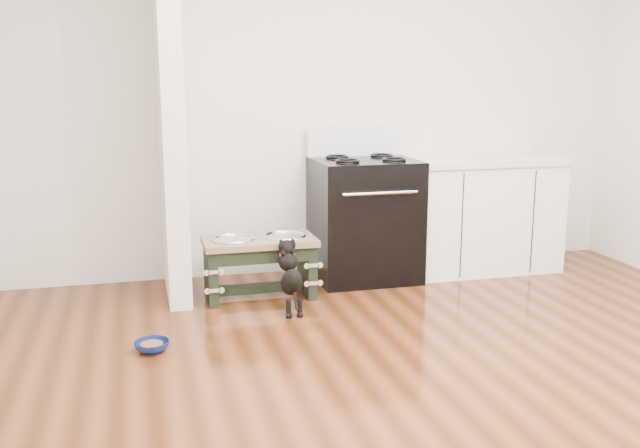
# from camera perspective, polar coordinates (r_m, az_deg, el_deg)

# --- Properties ---
(ground) EXTENTS (5.00, 5.00, 0.00)m
(ground) POSITION_cam_1_polar(r_m,az_deg,el_deg) (3.60, 10.63, -13.79)
(ground) COLOR #3F1E0B
(ground) RESTS_ON ground
(room_shell) EXTENTS (5.00, 5.00, 5.00)m
(room_shell) POSITION_cam_1_polar(r_m,az_deg,el_deg) (3.25, 11.74, 12.94)
(room_shell) COLOR silver
(room_shell) RESTS_ON ground
(partition_wall) EXTENTS (0.15, 0.80, 2.70)m
(partition_wall) POSITION_cam_1_polar(r_m,az_deg,el_deg) (5.03, -11.92, 9.38)
(partition_wall) COLOR silver
(partition_wall) RESTS_ON ground
(oven_range) EXTENTS (0.76, 0.69, 1.14)m
(oven_range) POSITION_cam_1_polar(r_m,az_deg,el_deg) (5.45, 3.56, 0.55)
(oven_range) COLOR black
(oven_range) RESTS_ON ground
(cabinet_run) EXTENTS (1.24, 0.64, 0.91)m
(cabinet_run) POSITION_cam_1_polar(r_m,az_deg,el_deg) (5.85, 12.66, 0.81)
(cabinet_run) COLOR white
(cabinet_run) RESTS_ON ground
(dog_feeder) EXTENTS (0.78, 0.42, 0.45)m
(dog_feeder) POSITION_cam_1_polar(r_m,az_deg,el_deg) (5.01, -4.85, -2.52)
(dog_feeder) COLOR black
(dog_feeder) RESTS_ON ground
(puppy) EXTENTS (0.14, 0.40, 0.48)m
(puppy) POSITION_cam_1_polar(r_m,az_deg,el_deg) (4.70, -2.41, -4.00)
(puppy) COLOR black
(puppy) RESTS_ON ground
(floor_bowl) EXTENTS (0.22, 0.22, 0.06)m
(floor_bowl) POSITION_cam_1_polar(r_m,az_deg,el_deg) (4.22, -13.31, -9.49)
(floor_bowl) COLOR navy
(floor_bowl) RESTS_ON ground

